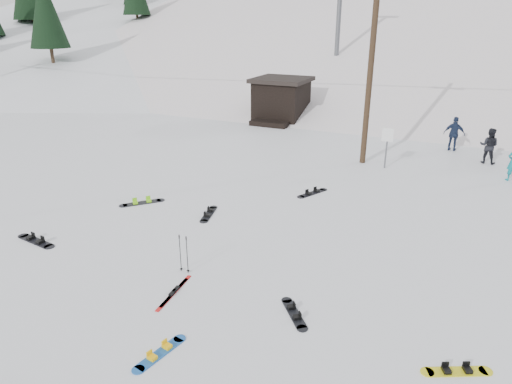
% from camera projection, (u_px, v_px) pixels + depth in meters
% --- Properties ---
extents(ground, '(200.00, 200.00, 0.00)m').
position_uv_depth(ground, '(138.00, 317.00, 10.50)').
color(ground, white).
rests_on(ground, ground).
extents(ski_slope, '(60.00, 85.24, 65.97)m').
position_uv_depth(ski_slope, '(409.00, 162.00, 61.26)').
color(ski_slope, white).
rests_on(ski_slope, ground).
extents(ridge_left, '(47.54, 95.03, 58.38)m').
position_uv_depth(ridge_left, '(158.00, 138.00, 69.23)').
color(ridge_left, white).
rests_on(ridge_left, ground).
extents(treeline_left, '(20.00, 64.00, 10.00)m').
position_uv_depth(treeline_left, '(126.00, 70.00, 57.70)').
color(treeline_left, black).
rests_on(treeline_left, ground).
extents(treeline_crest, '(50.00, 6.00, 10.00)m').
position_uv_depth(treeline_crest, '(441.00, 53.00, 83.07)').
color(treeline_crest, black).
rests_on(treeline_crest, ski_slope).
extents(utility_pole, '(2.00, 0.26, 9.00)m').
position_uv_depth(utility_pole, '(371.00, 60.00, 19.82)').
color(utility_pole, '#3A2819').
rests_on(utility_pole, ground).
extents(trail_sign, '(0.50, 0.09, 1.85)m').
position_uv_depth(trail_sign, '(387.00, 141.00, 20.27)').
color(trail_sign, '#595B60').
rests_on(trail_sign, ground).
extents(lift_hut, '(3.40, 4.10, 2.75)m').
position_uv_depth(lift_hut, '(281.00, 99.00, 29.65)').
color(lift_hut, black).
rests_on(lift_hut, ground).
extents(hero_snowboard, '(0.48, 1.38, 0.10)m').
position_uv_depth(hero_snowboard, '(160.00, 353.00, 9.35)').
color(hero_snowboard, blue).
rests_on(hero_snowboard, ground).
extents(hero_skis, '(0.26, 1.67, 0.09)m').
position_uv_depth(hero_skis, '(174.00, 292.00, 11.41)').
color(hero_skis, '#B21312').
rests_on(hero_skis, ground).
extents(ski_poles, '(0.30, 0.08, 1.08)m').
position_uv_depth(ski_poles, '(184.00, 253.00, 12.17)').
color(ski_poles, black).
rests_on(ski_poles, ground).
extents(board_scatter_a, '(1.64, 0.48, 0.12)m').
position_uv_depth(board_scatter_a, '(36.00, 241.00, 13.99)').
color(board_scatter_a, black).
rests_on(board_scatter_a, ground).
extents(board_scatter_b, '(0.59, 1.47, 0.11)m').
position_uv_depth(board_scatter_b, '(209.00, 214.00, 15.89)').
color(board_scatter_b, black).
rests_on(board_scatter_b, ground).
extents(board_scatter_c, '(1.23, 1.32, 0.12)m').
position_uv_depth(board_scatter_c, '(142.00, 202.00, 16.84)').
color(board_scatter_c, black).
rests_on(board_scatter_c, ground).
extents(board_scatter_d, '(0.96, 1.11, 0.10)m').
position_uv_depth(board_scatter_d, '(294.00, 313.00, 10.59)').
color(board_scatter_d, black).
rests_on(board_scatter_d, ground).
extents(board_scatter_e, '(1.29, 0.78, 0.10)m').
position_uv_depth(board_scatter_e, '(457.00, 371.00, 8.87)').
color(board_scatter_e, yellow).
rests_on(board_scatter_e, ground).
extents(board_scatter_f, '(0.83, 1.43, 0.11)m').
position_uv_depth(board_scatter_f, '(312.00, 193.00, 17.76)').
color(board_scatter_f, black).
rests_on(board_scatter_f, ground).
extents(skier_dark, '(0.90, 0.76, 1.66)m').
position_uv_depth(skier_dark, '(489.00, 146.00, 21.14)').
color(skier_dark, black).
rests_on(skier_dark, ground).
extents(skier_navy, '(1.06, 0.52, 1.74)m').
position_uv_depth(skier_navy, '(454.00, 134.00, 23.09)').
color(skier_navy, '#192440').
rests_on(skier_navy, ground).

